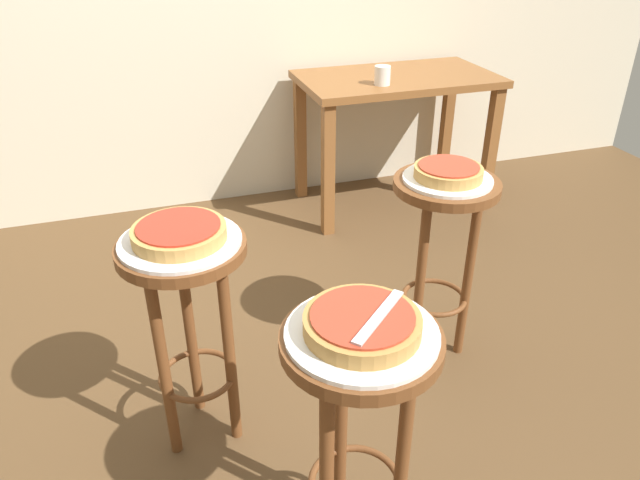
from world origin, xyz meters
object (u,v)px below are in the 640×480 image
at_px(serving_plate_leftside, 448,179).
at_px(cup_near_edge, 382,75).
at_px(serving_plate_middle, 180,241).
at_px(pizza_foreground, 362,323).
at_px(stool_foreground, 359,401).
at_px(stool_leftside, 442,231).
at_px(dining_table, 396,99).
at_px(pizza_middle, 179,233).
at_px(pizza_leftside, 448,172).
at_px(stool_middle, 188,300).
at_px(pizza_server_knife, 379,316).
at_px(serving_plate_foreground, 362,333).

distance_m(serving_plate_leftside, cup_near_edge, 1.19).
bearing_deg(serving_plate_leftside, serving_plate_middle, -170.68).
xyz_separation_m(pizza_foreground, cup_near_edge, (0.85, 1.87, 0.04)).
bearing_deg(stool_foreground, stool_leftside, 49.54).
bearing_deg(dining_table, pizza_middle, -132.63).
height_order(pizza_foreground, pizza_leftside, same).
bearing_deg(serving_plate_leftside, pizza_foreground, -130.46).
bearing_deg(pizza_leftside, serving_plate_leftside, 0.00).
height_order(pizza_middle, stool_leftside, pizza_middle).
bearing_deg(pizza_foreground, stool_leftside, 49.54).
relative_size(stool_middle, pizza_server_knife, 3.38).
bearing_deg(stool_leftside, serving_plate_leftside, 90.00).
bearing_deg(serving_plate_middle, pizza_server_knife, -57.29).
bearing_deg(dining_table, stool_leftside, -107.32).
xyz_separation_m(stool_foreground, stool_middle, (-0.34, 0.55, 0.00)).
height_order(pizza_foreground, pizza_server_knife, pizza_server_knife).
distance_m(stool_foreground, stool_middle, 0.65).
relative_size(pizza_foreground, serving_plate_middle, 0.76).
bearing_deg(cup_near_edge, pizza_foreground, -114.57).
xyz_separation_m(stool_middle, pizza_middle, (0.00, 0.00, 0.23)).
height_order(serving_plate_middle, dining_table, dining_table).
relative_size(serving_plate_foreground, pizza_leftside, 1.47).
distance_m(stool_middle, pizza_server_knife, 0.73).
relative_size(stool_foreground, dining_table, 0.69).
relative_size(pizza_leftside, cup_near_edge, 2.47).
xyz_separation_m(stool_leftside, pizza_leftside, (0.00, 0.00, 0.23)).
xyz_separation_m(pizza_foreground, stool_middle, (-0.34, 0.55, -0.23)).
bearing_deg(stool_leftside, pizza_middle, -170.68).
relative_size(pizza_foreground, pizza_server_knife, 1.21).
relative_size(pizza_foreground, pizza_middle, 0.99).
bearing_deg(serving_plate_foreground, pizza_foreground, 90.90).
relative_size(serving_plate_leftside, pizza_leftside, 1.32).
distance_m(stool_foreground, pizza_middle, 0.69).
height_order(stool_leftside, pizza_leftside, pizza_leftside).
distance_m(stool_middle, dining_table, 1.99).
bearing_deg(serving_plate_leftside, pizza_middle, -170.68).
relative_size(serving_plate_middle, cup_near_edge, 3.64).
bearing_deg(pizza_middle, pizza_leftside, 9.32).
xyz_separation_m(serving_plate_foreground, pizza_foreground, (-0.00, 0.00, 0.03)).
distance_m(dining_table, cup_near_edge, 0.28).
bearing_deg(pizza_middle, stool_middle, 0.00).
height_order(pizza_foreground, serving_plate_leftside, pizza_foreground).
bearing_deg(pizza_leftside, cup_near_edge, 77.81).
height_order(stool_foreground, serving_plate_middle, serving_plate_middle).
bearing_deg(pizza_server_knife, serving_plate_leftside, 9.87).
bearing_deg(pizza_server_knife, stool_leftside, 9.87).
xyz_separation_m(cup_near_edge, pizza_server_knife, (-0.82, -1.89, -0.01)).
relative_size(pizza_middle, stool_leftside, 0.36).
xyz_separation_m(stool_middle, pizza_server_knife, (0.37, -0.57, 0.26)).
bearing_deg(serving_plate_leftside, pizza_leftside, 0.00).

